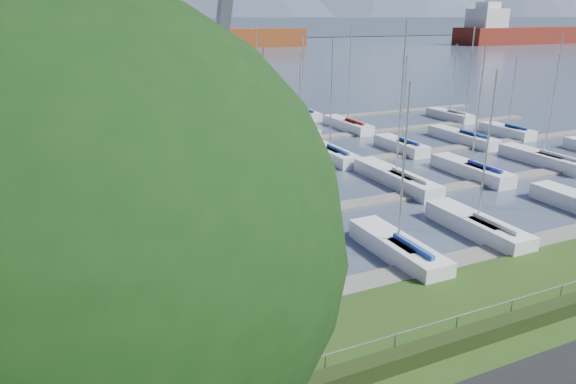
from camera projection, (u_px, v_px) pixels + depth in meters
water at (72, 45)px, 244.06m from camera, size 800.00×540.00×0.20m
hedge at (422, 353)px, 19.67m from camera, size 80.00×0.70×0.70m
fence at (417, 328)px, 19.74m from camera, size 80.00×0.04×0.04m
foothill at (65, 28)px, 302.24m from camera, size 900.00×80.00×12.00m
docks at (218, 179)px, 42.58m from camera, size 90.00×41.60×0.25m
crane at (223, 106)px, 43.56m from camera, size 4.72×13.36×22.35m
cargo_ship_mid at (168, 39)px, 217.35m from camera, size 111.92×23.95×21.50m
cargo_ship_east at (521, 35)px, 252.86m from camera, size 79.72×18.17×21.50m
sailboat_fleet at (191, 108)px, 43.12m from camera, size 75.66×49.27×13.02m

